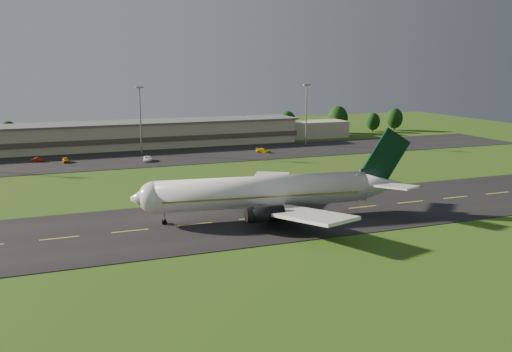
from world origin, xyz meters
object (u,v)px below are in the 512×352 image
object	(u,v)px
service_vehicle_c	(148,159)
light_mast_centre	(140,112)
service_vehicle_d	(263,150)
service_vehicle_b	(38,160)
airliner	(268,192)
terminal	(137,135)
service_vehicle_a	(66,160)
light_mast_east	(306,107)

from	to	relation	value
service_vehicle_c	light_mast_centre	bearing A→B (deg)	96.74
service_vehicle_d	light_mast_centre	bearing A→B (deg)	119.95
light_mast_centre	service_vehicle_b	size ratio (longest dim) A/B	5.75
airliner	service_vehicle_d	size ratio (longest dim) A/B	11.14
service_vehicle_b	service_vehicle_c	xyz separation A→B (m)	(28.71, -9.94, 0.12)
service_vehicle_b	service_vehicle_c	size ratio (longest dim) A/B	0.70
terminal	service_vehicle_a	bearing A→B (deg)	-135.44
light_mast_centre	light_mast_east	distance (m)	55.00
light_mast_centre	light_mast_east	world-z (taller)	same
light_mast_east	service_vehicle_d	size ratio (longest dim) A/B	4.43
service_vehicle_c	light_mast_east	bearing A→B (deg)	22.90
terminal	service_vehicle_a	distance (m)	33.35
service_vehicle_b	service_vehicle_d	world-z (taller)	service_vehicle_d
service_vehicle_a	service_vehicle_b	size ratio (longest dim) A/B	1.17
service_vehicle_a	service_vehicle_d	xyz separation A→B (m)	(57.77, -3.14, -0.04)
airliner	light_mast_east	bearing A→B (deg)	67.04
light_mast_centre	service_vehicle_b	distance (m)	31.90
light_mast_east	service_vehicle_a	world-z (taller)	light_mast_east
terminal	service_vehicle_b	size ratio (longest dim) A/B	40.99
service_vehicle_a	service_vehicle_d	bearing A→B (deg)	-3.69
airliner	service_vehicle_c	distance (m)	67.53
terminal	service_vehicle_c	bearing A→B (deg)	-93.95
light_mast_centre	service_vehicle_c	distance (m)	17.88
service_vehicle_d	service_vehicle_a	bearing A→B (deg)	132.94
terminal	light_mast_east	world-z (taller)	light_mast_east
service_vehicle_a	airliner	bearing A→B (deg)	-67.83
service_vehicle_b	service_vehicle_d	bearing A→B (deg)	-77.60
terminal	light_mast_centre	bearing A→B (deg)	-94.95
light_mast_centre	service_vehicle_d	size ratio (longest dim) A/B	4.43
terminal	light_mast_centre	xyz separation A→B (m)	(-1.40, -16.18, 8.75)
light_mast_east	service_vehicle_a	bearing A→B (deg)	-174.74
light_mast_east	service_vehicle_a	distance (m)	78.49
terminal	service_vehicle_d	size ratio (longest dim) A/B	31.56
light_mast_east	service_vehicle_d	bearing A→B (deg)	-152.24
light_mast_east	service_vehicle_b	distance (m)	85.26
light_mast_centre	terminal	bearing A→B (deg)	85.05
light_mast_east	service_vehicle_b	bearing A→B (deg)	-177.72
light_mast_centre	service_vehicle_b	bearing A→B (deg)	-173.48
service_vehicle_b	service_vehicle_c	bearing A→B (deg)	-90.63
airliner	terminal	world-z (taller)	airliner
terminal	service_vehicle_d	distance (m)	43.28
service_vehicle_d	service_vehicle_c	bearing A→B (deg)	140.87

